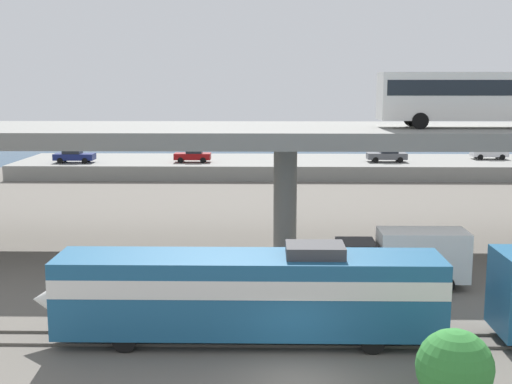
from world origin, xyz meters
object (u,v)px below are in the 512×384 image
object	(u,v)px
parked_car_1	(74,156)
service_truck_west	(405,256)
parked_car_2	(193,155)
parked_car_3	(490,153)
transit_bus_on_overpass	(477,94)
train_locomotive	(230,290)
parked_car_0	(387,155)

from	to	relation	value
parked_car_1	service_truck_west	bearing A→B (deg)	-54.17
parked_car_2	parked_car_3	bearing A→B (deg)	-173.95
transit_bus_on_overpass	service_truck_west	distance (m)	12.43
train_locomotive	service_truck_west	size ratio (longest dim) A/B	2.51
train_locomotive	parked_car_3	distance (m)	58.83
transit_bus_on_overpass	service_truck_west	bearing A→B (deg)	52.99
service_truck_west	parked_car_3	xyz separation A→B (m)	(18.59, 44.35, 0.76)
train_locomotive	service_truck_west	xyz separation A→B (m)	(8.85, 7.70, -0.55)
parked_car_2	service_truck_west	bearing A→B (deg)	111.11
service_truck_west	parked_car_2	size ratio (longest dim) A/B	1.67
parked_car_1	parked_car_2	bearing A→B (deg)	2.64
train_locomotive	parked_car_2	world-z (taller)	train_locomotive
transit_bus_on_overpass	parked_car_0	xyz separation A→B (m)	(0.60, 34.06, -7.55)
train_locomotive	transit_bus_on_overpass	distance (m)	22.25
service_truck_west	parked_car_0	size ratio (longest dim) A/B	1.54
service_truck_west	parked_car_0	world-z (taller)	parked_car_0
train_locomotive	parked_car_3	xyz separation A→B (m)	(27.43, 52.04, 0.21)
service_truck_west	parked_car_0	xyz separation A→B (m)	(6.16, 41.43, 0.77)
service_truck_west	parked_car_0	distance (m)	41.89
service_truck_west	parked_car_3	distance (m)	48.09
parked_car_0	parked_car_3	bearing A→B (deg)	-166.81
parked_car_0	parked_car_1	bearing A→B (deg)	2.18
service_truck_west	parked_car_2	xyz separation A→B (m)	(-15.71, 40.71, 0.76)
transit_bus_on_overpass	parked_car_2	xyz separation A→B (m)	(-21.27, 33.33, -7.55)
parked_car_1	parked_car_3	distance (m)	47.73
transit_bus_on_overpass	parked_car_3	bearing A→B (deg)	-109.41
transit_bus_on_overpass	parked_car_3	xyz separation A→B (m)	(13.03, 36.97, -7.55)
parked_car_0	parked_car_2	world-z (taller)	same
parked_car_1	train_locomotive	bearing A→B (deg)	-67.19
parked_car_2	parked_car_0	bearing A→B (deg)	-178.10
parked_car_1	parked_car_3	world-z (taller)	same
parked_car_0	parked_car_3	distance (m)	12.77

